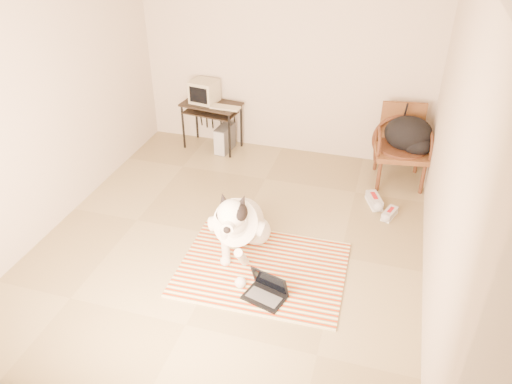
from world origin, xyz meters
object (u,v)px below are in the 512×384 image
at_px(dog, 239,224).
at_px(crt_monitor, 204,91).
at_px(laptop, 267,291).
at_px(rattan_chair, 401,145).
at_px(backpack, 410,135).
at_px(computer_desk, 211,110).
at_px(pc_tower, 225,139).

bearing_deg(dog, crt_monitor, 118.88).
distance_m(laptop, rattan_chair, 2.83).
xyz_separation_m(crt_monitor, backpack, (2.81, -0.24, -0.18)).
distance_m(laptop, computer_desk, 3.22).
height_order(laptop, computer_desk, computer_desk).
xyz_separation_m(dog, backpack, (1.58, 1.99, 0.29)).
xyz_separation_m(computer_desk, pc_tower, (0.20, -0.04, -0.39)).
height_order(dog, computer_desk, dog).
xyz_separation_m(computer_desk, backpack, (2.70, -0.20, 0.07)).
bearing_deg(rattan_chair, crt_monitor, 175.49).
bearing_deg(crt_monitor, pc_tower, -15.35).
xyz_separation_m(crt_monitor, pc_tower, (0.31, -0.09, -0.64)).
bearing_deg(laptop, dog, 127.82).
bearing_deg(pc_tower, computer_desk, 168.72).
bearing_deg(rattan_chair, dog, -126.65).
distance_m(pc_tower, backpack, 2.54).
bearing_deg(pc_tower, laptop, -63.35).
bearing_deg(rattan_chair, laptop, -112.03).
xyz_separation_m(dog, crt_monitor, (-1.23, 2.23, 0.47)).
height_order(pc_tower, backpack, backpack).
xyz_separation_m(dog, computer_desk, (-1.12, 2.19, 0.23)).
distance_m(laptop, pc_tower, 3.05).
xyz_separation_m(laptop, pc_tower, (-1.37, 2.73, 0.10)).
relative_size(dog, computer_desk, 1.40).
bearing_deg(backpack, rattan_chair, 160.14).
distance_m(crt_monitor, rattan_chair, 2.76).
relative_size(computer_desk, crt_monitor, 2.22).
bearing_deg(laptop, rattan_chair, 67.97).
bearing_deg(crt_monitor, computer_desk, -22.59).
xyz_separation_m(pc_tower, rattan_chair, (2.42, -0.13, 0.30)).
xyz_separation_m(computer_desk, rattan_chair, (2.62, -0.17, -0.09)).
bearing_deg(dog, rattan_chair, 53.35).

